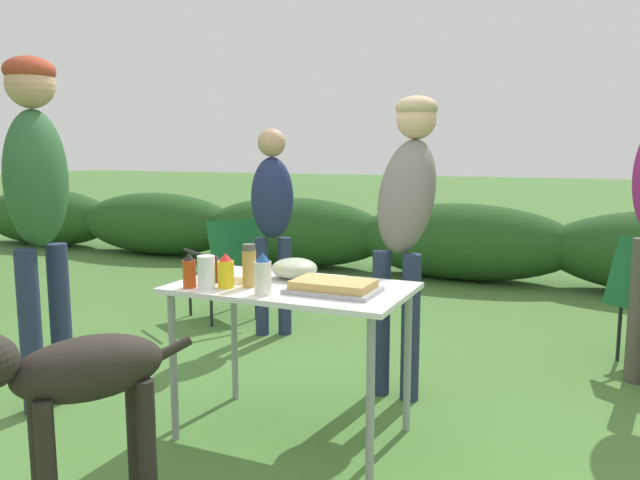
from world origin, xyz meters
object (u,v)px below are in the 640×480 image
(plate_stack, at_px, (250,277))
(standing_person_in_dark_puffer, at_px, (272,211))
(standing_person_in_gray_fleece, at_px, (37,189))
(dog, at_px, (77,385))
(mustard_bottle, at_px, (226,271))
(folding_table, at_px, (292,301))
(mayo_bottle, at_px, (263,275))
(mixing_bowl, at_px, (294,268))
(spice_jar, at_px, (249,266))
(camp_chair_green_behind_table, at_px, (228,263))
(paper_cup_stack, at_px, (206,272))
(bbq_sauce_bottle, at_px, (215,269))
(food_tray, at_px, (333,287))
(hot_sauce_bottle, at_px, (189,271))
(standing_person_in_navy_coat, at_px, (407,203))

(plate_stack, bearing_deg, standing_person_in_dark_puffer, 114.16)
(standing_person_in_gray_fleece, height_order, dog, standing_person_in_gray_fleece)
(plate_stack, bearing_deg, mustard_bottle, -94.18)
(folding_table, height_order, mayo_bottle, mayo_bottle)
(mixing_bowl, distance_m, mayo_bottle, 0.37)
(spice_jar, xyz_separation_m, camp_chair_green_behind_table, (-1.22, 1.74, -0.37))
(folding_table, height_order, paper_cup_stack, paper_cup_stack)
(bbq_sauce_bottle, bearing_deg, mixing_bowl, 36.98)
(paper_cup_stack, relative_size, mayo_bottle, 0.81)
(mixing_bowl, xyz_separation_m, camp_chair_green_behind_table, (-1.33, 1.48, -0.32))
(mustard_bottle, distance_m, camp_chair_green_behind_table, 2.15)
(spice_jar, bearing_deg, dog, -102.69)
(folding_table, xyz_separation_m, bbq_sauce_bottle, (-0.37, -0.08, 0.14))
(mixing_bowl, relative_size, standing_person_in_dark_puffer, 0.15)
(plate_stack, relative_size, dog, 0.26)
(dog, bearing_deg, mayo_bottle, -80.45)
(food_tray, height_order, standing_person_in_gray_fleece, standing_person_in_gray_fleece)
(spice_jar, bearing_deg, paper_cup_stack, -144.50)
(food_tray, xyz_separation_m, standing_person_in_dark_puffer, (-1.11, 1.49, 0.16))
(folding_table, height_order, standing_person_in_dark_puffer, standing_person_in_dark_puffer)
(mixing_bowl, height_order, bbq_sauce_bottle, bbq_sauce_bottle)
(food_tray, xyz_separation_m, mustard_bottle, (-0.49, -0.11, 0.05))
(hot_sauce_bottle, relative_size, dog, 0.22)
(food_tray, distance_m, mixing_bowl, 0.37)
(mustard_bottle, bearing_deg, standing_person_in_dark_puffer, 111.17)
(folding_table, distance_m, dog, 1.05)
(paper_cup_stack, bearing_deg, standing_person_in_gray_fleece, -179.96)
(mixing_bowl, height_order, mayo_bottle, mayo_bottle)
(paper_cup_stack, height_order, mayo_bottle, mayo_bottle)
(standing_person_in_navy_coat, relative_size, standing_person_in_gray_fleece, 0.91)
(mayo_bottle, bearing_deg, mixing_bowl, 94.71)
(dog, bearing_deg, plate_stack, -63.93)
(dog, bearing_deg, camp_chair_green_behind_table, -35.63)
(mayo_bottle, relative_size, mustard_bottle, 1.17)
(mayo_bottle, bearing_deg, hot_sauce_bottle, -176.95)
(paper_cup_stack, distance_m, dog, 0.81)
(food_tray, height_order, standing_person_in_navy_coat, standing_person_in_navy_coat)
(standing_person_in_navy_coat, bearing_deg, mayo_bottle, -103.61)
(paper_cup_stack, xyz_separation_m, standing_person_in_navy_coat, (0.65, 1.00, 0.26))
(standing_person_in_gray_fleece, xyz_separation_m, standing_person_in_dark_puffer, (0.48, 1.66, -0.24))
(folding_table, xyz_separation_m, mixing_bowl, (-0.06, 0.15, 0.13))
(paper_cup_stack, height_order, spice_jar, spice_jar)
(mustard_bottle, relative_size, dog, 0.21)
(paper_cup_stack, bearing_deg, standing_person_in_navy_coat, 57.19)
(mixing_bowl, bearing_deg, mayo_bottle, -85.29)
(hot_sauce_bottle, height_order, standing_person_in_gray_fleece, standing_person_in_gray_fleece)
(mixing_bowl, distance_m, standing_person_in_gray_fleece, 1.40)
(folding_table, distance_m, standing_person_in_gray_fleece, 1.46)
(mixing_bowl, relative_size, dog, 0.29)
(mayo_bottle, xyz_separation_m, mustard_bottle, (-0.22, 0.05, -0.01))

